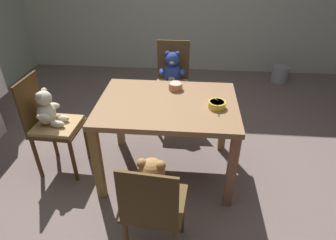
{
  "coord_description": "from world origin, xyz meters",
  "views": [
    {
      "loc": [
        0.18,
        -2.08,
        1.88
      ],
      "look_at": [
        0.0,
        0.05,
        0.53
      ],
      "focal_mm": 30.95,
      "sensor_mm": 36.0,
      "label": 1
    }
  ],
  "objects_px": {
    "teddy_chair_near_left": "(51,119)",
    "porridge_bowl_terracotta_far_center": "(176,86)",
    "dining_table": "(167,113)",
    "porridge_bowl_yellow_near_right": "(217,104)",
    "teddy_chair_far_center": "(172,78)",
    "metal_pail": "(280,74)",
    "teddy_chair_near_front": "(153,195)"
  },
  "relations": [
    {
      "from": "dining_table",
      "to": "teddy_chair_near_left",
      "type": "height_order",
      "value": "teddy_chair_near_left"
    },
    {
      "from": "dining_table",
      "to": "teddy_chair_far_center",
      "type": "relative_size",
      "value": 1.22
    },
    {
      "from": "porridge_bowl_terracotta_far_center",
      "to": "porridge_bowl_yellow_near_right",
      "type": "bearing_deg",
      "value": -40.84
    },
    {
      "from": "teddy_chair_far_center",
      "to": "porridge_bowl_terracotta_far_center",
      "type": "bearing_deg",
      "value": 7.69
    },
    {
      "from": "teddy_chair_far_center",
      "to": "teddy_chair_near_left",
      "type": "relative_size",
      "value": 1.03
    },
    {
      "from": "teddy_chair_far_center",
      "to": "porridge_bowl_yellow_near_right",
      "type": "height_order",
      "value": "teddy_chair_far_center"
    },
    {
      "from": "dining_table",
      "to": "porridge_bowl_terracotta_far_center",
      "type": "relative_size",
      "value": 9.32
    },
    {
      "from": "teddy_chair_near_left",
      "to": "porridge_bowl_terracotta_far_center",
      "type": "bearing_deg",
      "value": 17.23
    },
    {
      "from": "teddy_chair_near_left",
      "to": "porridge_bowl_yellow_near_right",
      "type": "relative_size",
      "value": 6.38
    },
    {
      "from": "dining_table",
      "to": "porridge_bowl_terracotta_far_center",
      "type": "height_order",
      "value": "porridge_bowl_terracotta_far_center"
    },
    {
      "from": "porridge_bowl_terracotta_far_center",
      "to": "dining_table",
      "type": "bearing_deg",
      "value": -101.74
    },
    {
      "from": "dining_table",
      "to": "porridge_bowl_yellow_near_right",
      "type": "height_order",
      "value": "porridge_bowl_yellow_near_right"
    },
    {
      "from": "teddy_chair_near_front",
      "to": "metal_pail",
      "type": "bearing_deg",
      "value": -22.09
    },
    {
      "from": "teddy_chair_near_left",
      "to": "porridge_bowl_terracotta_far_center",
      "type": "relative_size",
      "value": 7.42
    },
    {
      "from": "teddy_chair_near_front",
      "to": "porridge_bowl_yellow_near_right",
      "type": "bearing_deg",
      "value": -21.81
    },
    {
      "from": "teddy_chair_near_left",
      "to": "metal_pail",
      "type": "height_order",
      "value": "teddy_chair_near_left"
    },
    {
      "from": "dining_table",
      "to": "metal_pail",
      "type": "bearing_deg",
      "value": 54.5
    },
    {
      "from": "dining_table",
      "to": "metal_pail",
      "type": "height_order",
      "value": "dining_table"
    },
    {
      "from": "teddy_chair_near_left",
      "to": "teddy_chair_far_center",
      "type": "bearing_deg",
      "value": 44.68
    },
    {
      "from": "teddy_chair_far_center",
      "to": "teddy_chair_near_front",
      "type": "bearing_deg",
      "value": 1.23
    },
    {
      "from": "teddy_chair_near_left",
      "to": "teddy_chair_near_front",
      "type": "xyz_separation_m",
      "value": [
        1.01,
        -0.82,
        0.03
      ]
    },
    {
      "from": "teddy_chair_far_center",
      "to": "teddy_chair_near_left",
      "type": "height_order",
      "value": "teddy_chair_far_center"
    },
    {
      "from": "teddy_chair_near_left",
      "to": "teddy_chair_near_front",
      "type": "height_order",
      "value": "teddy_chair_near_left"
    },
    {
      "from": "teddy_chair_near_left",
      "to": "metal_pail",
      "type": "distance_m",
      "value": 3.39
    },
    {
      "from": "teddy_chair_near_left",
      "to": "metal_pail",
      "type": "bearing_deg",
      "value": 43.01
    },
    {
      "from": "metal_pail",
      "to": "teddy_chair_far_center",
      "type": "bearing_deg",
      "value": -140.5
    },
    {
      "from": "teddy_chair_near_left",
      "to": "metal_pail",
      "type": "relative_size",
      "value": 3.74
    },
    {
      "from": "teddy_chair_far_center",
      "to": "teddy_chair_near_front",
      "type": "relative_size",
      "value": 1.11
    },
    {
      "from": "teddy_chair_near_left",
      "to": "porridge_bowl_yellow_near_right",
      "type": "xyz_separation_m",
      "value": [
        1.42,
        -0.02,
        0.22
      ]
    },
    {
      "from": "dining_table",
      "to": "teddy_chair_far_center",
      "type": "distance_m",
      "value": 0.87
    },
    {
      "from": "dining_table",
      "to": "teddy_chair_near_front",
      "type": "height_order",
      "value": "teddy_chair_near_front"
    },
    {
      "from": "teddy_chair_far_center",
      "to": "teddy_chair_near_left",
      "type": "bearing_deg",
      "value": -46.94
    }
  ]
}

